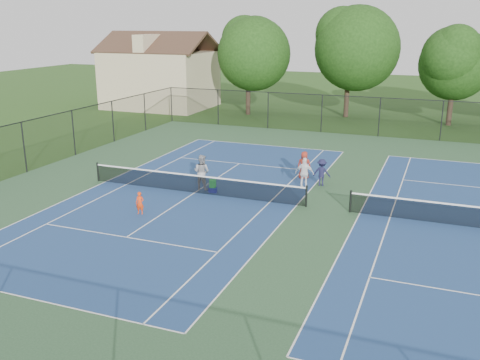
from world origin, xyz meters
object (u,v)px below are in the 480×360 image
at_px(ball_hopper, 213,184).
at_px(tree_back_b, 350,44).
at_px(clapboard_house, 160,77).
at_px(instructor, 202,172).
at_px(bystander_a, 305,173).
at_px(tree_back_a, 248,50).
at_px(ball_crate, 213,190).
at_px(child_player, 140,203).
at_px(tree_back_c, 455,60).
at_px(bystander_b, 322,172).
at_px(bystander_c, 304,165).

bearing_deg(ball_hopper, tree_back_b, 85.19).
relative_size(tree_back_b, ball_hopper, 23.61).
relative_size(clapboard_house, instructor, 5.79).
bearing_deg(bystander_a, tree_back_b, -88.22).
distance_m(tree_back_a, bystander_a, 24.44).
distance_m(instructor, ball_hopper, 0.98).
relative_size(instructor, ball_crate, 4.57).
bearing_deg(child_player, tree_back_c, 54.08).
relative_size(tree_back_a, child_player, 8.61).
relative_size(tree_back_b, instructor, 5.38).
relative_size(tree_back_c, clapboard_house, 0.78).
bearing_deg(tree_back_a, bystander_a, -62.30).
height_order(tree_back_a, child_player, tree_back_a).
height_order(instructor, ball_hopper, instructor).
distance_m(tree_back_b, bystander_a, 23.94).
relative_size(tree_back_c, instructor, 4.50).
height_order(tree_back_b, instructor, tree_back_b).
relative_size(tree_back_b, bystander_b, 6.80).
xyz_separation_m(bystander_a, bystander_b, (0.73, 0.86, -0.11)).
bearing_deg(child_player, bystander_c, 44.75).
xyz_separation_m(tree_back_a, tree_back_c, (18.00, 1.00, -0.56)).
relative_size(instructor, bystander_c, 1.18).
xyz_separation_m(tree_back_b, instructor, (-2.95, -25.20, -5.66)).
distance_m(bystander_b, bystander_c, 1.53).
height_order(clapboard_house, ball_hopper, clapboard_house).
bearing_deg(bystander_a, instructor, 18.69).
bearing_deg(ball_hopper, clapboard_house, 124.45).
xyz_separation_m(child_player, ball_hopper, (1.80, 4.20, -0.05)).
bearing_deg(instructor, tree_back_c, -110.99).
xyz_separation_m(tree_back_c, instructor, (-11.95, -24.20, -4.55)).
relative_size(tree_back_c, ball_crate, 20.57).
bearing_deg(ball_hopper, ball_crate, 0.00).
distance_m(tree_back_b, bystander_b, 23.22).
xyz_separation_m(bystander_b, ball_crate, (-4.99, -3.26, -0.60)).
distance_m(child_player, instructor, 4.68).
bearing_deg(ball_crate, bystander_b, 33.22).
height_order(clapboard_house, instructor, clapboard_house).
relative_size(child_player, ball_hopper, 2.50).
relative_size(tree_back_a, ball_crate, 22.43).
relative_size(clapboard_house, child_player, 10.16).
xyz_separation_m(tree_back_b, bystander_a, (2.10, -23.15, -5.75)).
distance_m(bystander_b, ball_crate, 5.99).
relative_size(bystander_a, ball_crate, 4.15).
relative_size(clapboard_house, ball_crate, 26.46).
distance_m(child_player, ball_crate, 4.58).
xyz_separation_m(tree_back_b, ball_hopper, (-2.15, -25.56, -6.11)).
bearing_deg(clapboard_house, tree_back_a, -5.71).
bearing_deg(bystander_a, clapboard_house, -49.80).
height_order(tree_back_c, instructor, tree_back_c).
xyz_separation_m(tree_back_a, tree_back_b, (9.00, 2.00, 0.56)).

